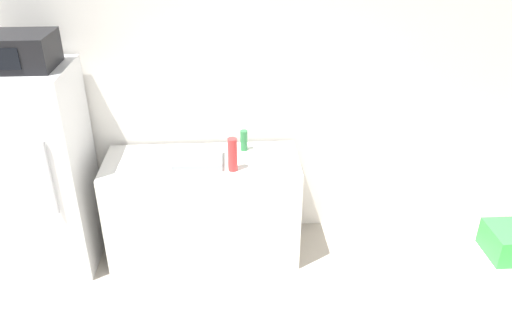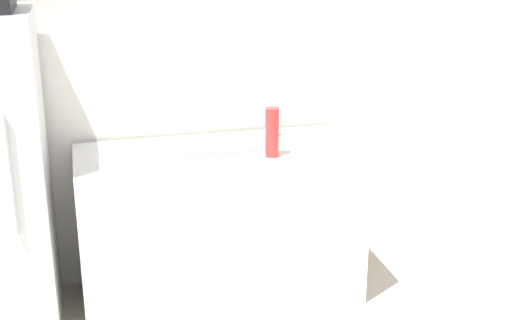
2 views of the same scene
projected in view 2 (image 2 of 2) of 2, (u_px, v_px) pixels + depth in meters
The scene contains 5 objects.
wall_back at pixel (265, 61), 4.20m from camera, with size 8.00×0.06×2.60m, color white.
counter at pixel (221, 224), 4.06m from camera, with size 1.57×0.62×0.90m, color silver.
sink_basin at pixel (216, 148), 3.85m from camera, with size 0.39×0.32×0.06m, color #9EA3A8.
bottle_tall at pixel (272, 133), 3.76m from camera, with size 0.07×0.07×0.27m, color red.
bottle_short at pixel (273, 122), 4.11m from camera, with size 0.06×0.06×0.18m, color #2D7F42.
Camera 2 is at (-1.07, -1.26, 2.13)m, focal length 50.00 mm.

